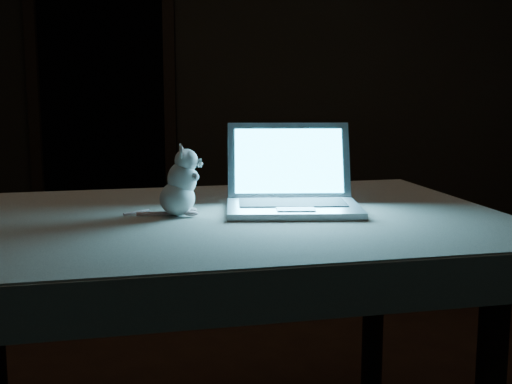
# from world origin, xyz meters

# --- Properties ---
(back_wall) EXTENTS (4.50, 0.04, 2.60)m
(back_wall) POSITION_xyz_m (0.00, 2.50, 1.30)
(back_wall) COLOR black
(back_wall) RESTS_ON ground
(doorway) EXTENTS (1.06, 0.36, 2.13)m
(doorway) POSITION_xyz_m (-1.10, 2.50, 1.06)
(doorway) COLOR black
(doorway) RESTS_ON back_wall
(table) EXTENTS (1.62, 1.27, 0.76)m
(table) POSITION_xyz_m (0.05, -0.61, 0.38)
(table) COLOR black
(table) RESTS_ON floor
(tablecloth) EXTENTS (1.72, 1.34, 0.11)m
(tablecloth) POSITION_xyz_m (0.02, -0.58, 0.72)
(tablecloth) COLOR #B9AC9C
(tablecloth) RESTS_ON table
(laptop) EXTENTS (0.38, 0.34, 0.24)m
(laptop) POSITION_xyz_m (0.26, -0.54, 0.89)
(laptop) COLOR #A9A8AD
(laptop) RESTS_ON tablecloth
(plush_mouse) EXTENTS (0.16, 0.16, 0.18)m
(plush_mouse) POSITION_xyz_m (-0.04, -0.61, 0.86)
(plush_mouse) COLOR silver
(plush_mouse) RESTS_ON tablecloth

